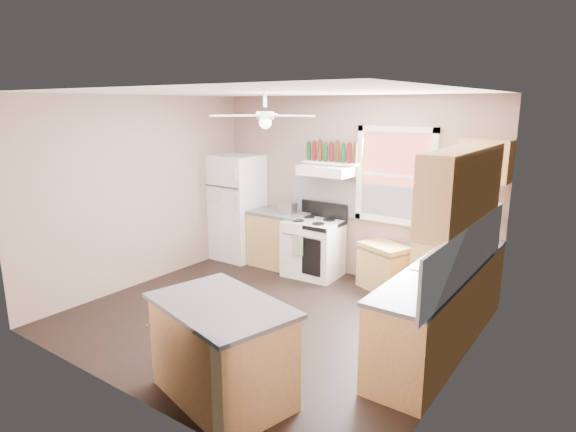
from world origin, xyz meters
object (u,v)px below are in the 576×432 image
Objects in this scene: refrigerator at (237,207)px; island at (222,353)px; toaster at (287,208)px; stove at (313,248)px; cart at (384,267)px.

refrigerator is 1.43× the size of island.
toaster is at bearing 130.49° from island.
stove is at bearing -1.08° from refrigerator.
island is (2.59, -3.15, -0.45)m from refrigerator.
refrigerator is 2.66× the size of cart.
refrigerator reaches higher than toaster.
toaster is 1.76m from cart.
toaster is (1.03, 0.02, 0.11)m from refrigerator.
stove is 3.31m from island.
stove is at bearing -154.15° from cart.
island is (-0.07, -3.23, 0.10)m from cart.
refrigerator is 1.60m from stove.
island is (1.05, -3.14, 0.00)m from stove.
stove reaches higher than cart.
refrigerator is 6.25× the size of toaster.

